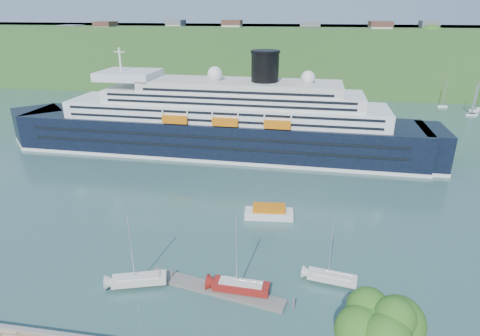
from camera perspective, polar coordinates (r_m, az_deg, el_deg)
far_hillside at (r=173.66m, az=6.25°, el=15.45°), size 400.00×50.00×24.00m
cruise_ship at (r=89.44m, az=-3.49°, el=9.21°), size 102.58×16.99×22.97m
floating_pontoon at (r=49.40m, az=-3.69°, el=-16.79°), size 17.25×5.44×0.38m
sailboat_white_near at (r=48.89m, az=-14.52°, el=-11.73°), size 7.28×3.96×9.06m
sailboat_red at (r=46.22m, az=0.14°, el=-12.84°), size 7.35×2.35×9.38m
sailboat_white_far at (r=49.28m, az=13.28°, el=-11.84°), size 6.62×2.79×8.29m
tender_launch at (r=63.79m, az=4.13°, el=-6.20°), size 7.92×3.33×2.13m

